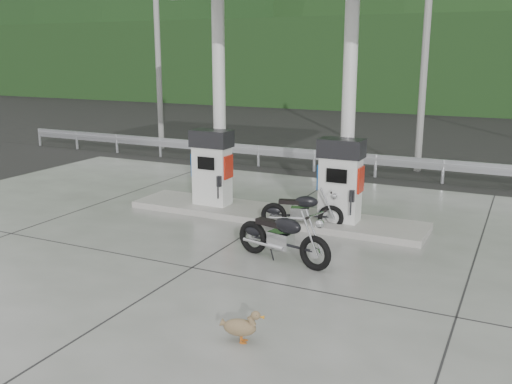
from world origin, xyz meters
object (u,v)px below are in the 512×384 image
at_px(gas_pump_right, 340,180).
at_px(motorcycle_left, 283,237).
at_px(duck, 240,328).
at_px(motorcycle_right, 302,211).
at_px(gas_pump_left, 212,167).

relative_size(gas_pump_right, motorcycle_left, 0.94).
bearing_deg(gas_pump_right, duck, -85.90).
relative_size(gas_pump_right, duck, 3.32).
distance_m(motorcycle_right, duck, 5.12).
bearing_deg(gas_pump_left, motorcycle_left, -40.38).
distance_m(gas_pump_right, duck, 5.57).
bearing_deg(motorcycle_left, gas_pump_left, 152.81).
xyz_separation_m(gas_pump_right, duck, (0.39, -5.49, -0.85)).
height_order(gas_pump_left, duck, gas_pump_left).
bearing_deg(motorcycle_right, duck, -94.26).
bearing_deg(motorcycle_right, motorcycle_left, -94.94).
xyz_separation_m(gas_pump_left, motorcycle_left, (2.92, -2.49, -0.60)).
relative_size(gas_pump_left, gas_pump_right, 1.00).
relative_size(gas_pump_left, motorcycle_right, 1.07).
xyz_separation_m(gas_pump_left, gas_pump_right, (3.20, 0.00, 0.00)).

